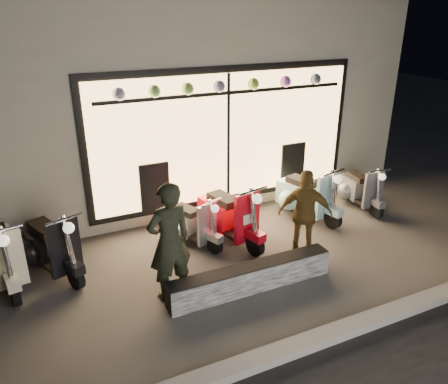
# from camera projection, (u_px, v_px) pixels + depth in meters

# --- Properties ---
(ground) EXTENTS (40.00, 40.00, 0.00)m
(ground) POSITION_uv_depth(u_px,v_px,m) (234.00, 266.00, 7.00)
(ground) COLOR #383533
(ground) RESTS_ON ground
(kerb) EXTENTS (40.00, 0.25, 0.12)m
(kerb) POSITION_uv_depth(u_px,v_px,m) (307.00, 343.00, 5.31)
(kerb) COLOR slate
(kerb) RESTS_ON ground
(shop_building) EXTENTS (10.20, 6.23, 4.20)m
(shop_building) POSITION_uv_depth(u_px,v_px,m) (142.00, 87.00, 10.35)
(shop_building) COLOR beige
(shop_building) RESTS_ON ground
(graffiti_barrier) EXTENTS (2.54, 0.28, 0.40)m
(graffiti_barrier) POSITION_uv_depth(u_px,v_px,m) (251.00, 277.00, 6.36)
(graffiti_barrier) COLOR black
(graffiti_barrier) RESTS_ON ground
(scooter_silver) EXTENTS (0.71, 1.24, 0.90)m
(scooter_silver) POSITION_uv_depth(u_px,v_px,m) (188.00, 222.00, 7.65)
(scooter_silver) COLOR black
(scooter_silver) RESTS_ON ground
(scooter_red) EXTENTS (0.72, 1.57, 1.11)m
(scooter_red) POSITION_uv_depth(u_px,v_px,m) (225.00, 214.00, 7.74)
(scooter_red) COLOR black
(scooter_red) RESTS_ON ground
(scooter_black) EXTENTS (0.85, 1.49, 1.08)m
(scooter_black) POSITION_uv_depth(u_px,v_px,m) (48.00, 244.00, 6.79)
(scooter_black) COLOR black
(scooter_black) RESTS_ON ground
(scooter_cream) EXTENTS (0.65, 1.55, 1.10)m
(scooter_cream) POSITION_uv_depth(u_px,v_px,m) (1.00, 253.00, 6.54)
(scooter_cream) COLOR black
(scooter_cream) RESTS_ON ground
(scooter_blue) EXTENTS (0.71, 1.50, 1.07)m
(scooter_blue) POSITION_uv_depth(u_px,v_px,m) (302.00, 195.00, 8.61)
(scooter_blue) COLOR black
(scooter_blue) RESTS_ON ground
(scooter_grey) EXTENTS (0.51, 1.31, 0.93)m
(scooter_grey) POSITION_uv_depth(u_px,v_px,m) (358.00, 188.00, 9.09)
(scooter_grey) COLOR black
(scooter_grey) RESTS_ON ground
(man) EXTENTS (0.69, 0.50, 1.75)m
(man) POSITION_uv_depth(u_px,v_px,m) (169.00, 242.00, 5.96)
(man) COLOR black
(man) RESTS_ON ground
(woman) EXTENTS (0.92, 0.79, 1.48)m
(woman) POSITION_uv_depth(u_px,v_px,m) (305.00, 213.00, 7.10)
(woman) COLOR brown
(woman) RESTS_ON ground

